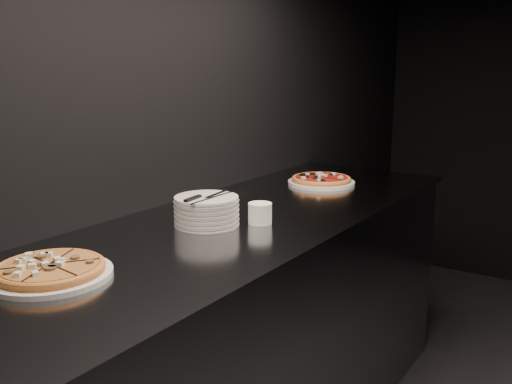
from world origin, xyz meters
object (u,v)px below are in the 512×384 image
Objects in this scene: pizza_mushroom at (50,270)px; plate_stack at (207,211)px; pizza_tomato at (321,180)px; cutlery at (205,197)px; ramekin at (260,213)px; counter at (235,342)px.

pizza_mushroom is 1.44× the size of plate_stack.
pizza_tomato is 1.45× the size of plate_stack.
cutlery is at bearing -90.31° from pizza_tomato.
ramekin reaches higher than pizza_tomato.
counter is 0.51m from ramekin.
ramekin is (0.09, 0.03, 0.50)m from counter.
pizza_tomato is at bearing 93.03° from counter.
ramekin is at bearing 38.70° from plate_stack.
plate_stack is (-0.01, -0.82, 0.03)m from pizza_tomato.
counter is at bearing 58.06° from plate_stack.
pizza_mushroom is 0.99× the size of pizza_tomato.
plate_stack is 0.06m from cutlery.
ramekin is at bearing 38.13° from cutlery.
ramekin is at bearing -79.57° from pizza_tomato.
pizza_tomato is at bearing 88.59° from pizza_mushroom.
plate_stack is 2.67× the size of ramekin.
pizza_mushroom is at bearing -102.77° from ramekin.
cutlery is at bearing -113.39° from counter.
pizza_mushroom is at bearing -92.05° from plate_stack.
pizza_mushroom is at bearing -96.07° from counter.
ramekin is (0.13, 0.13, -0.06)m from cutlery.
plate_stack is at bearing 111.39° from cutlery.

